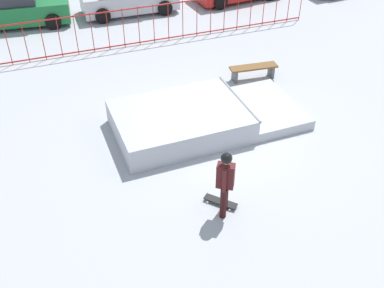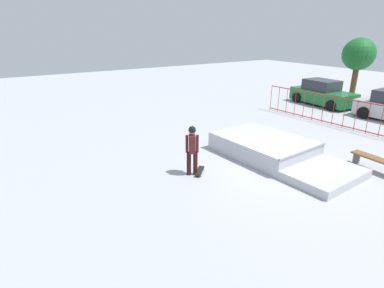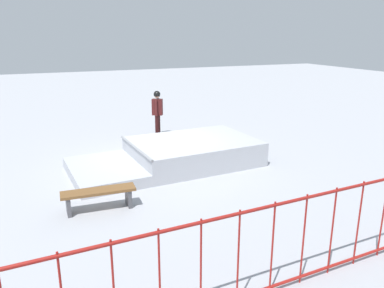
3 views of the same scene
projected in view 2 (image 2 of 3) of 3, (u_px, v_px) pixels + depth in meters
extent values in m
plane|color=#A8AAB2|center=(275.00, 165.00, 11.46)|extent=(60.00, 60.00, 0.00)
cube|color=#B0B3BB|center=(263.00, 146.00, 12.37)|extent=(3.76, 2.82, 0.70)
cube|color=#B0B3BB|center=(325.00, 175.00, 10.40)|extent=(1.96, 2.71, 0.30)
cylinder|color=gray|center=(304.00, 151.00, 10.89)|extent=(0.25, 2.60, 0.08)
cylinder|color=black|center=(195.00, 163.00, 10.62)|extent=(0.15, 0.15, 0.82)
cylinder|color=black|center=(189.00, 164.00, 10.61)|extent=(0.15, 0.15, 0.82)
cube|color=#4C1919|center=(192.00, 144.00, 10.37)|extent=(0.44, 0.38, 0.60)
cylinder|color=#4C1919|center=(197.00, 144.00, 10.38)|extent=(0.09, 0.09, 0.60)
cylinder|color=#4C1919|center=(187.00, 144.00, 10.36)|extent=(0.09, 0.09, 0.60)
sphere|color=tan|center=(192.00, 131.00, 10.21)|extent=(0.22, 0.22, 0.22)
sphere|color=black|center=(192.00, 130.00, 10.20)|extent=(0.25, 0.25, 0.25)
cube|color=black|center=(200.00, 171.00, 10.85)|extent=(0.71, 0.70, 0.02)
cylinder|color=silver|center=(202.00, 176.00, 10.58)|extent=(0.06, 0.06, 0.06)
cylinder|color=silver|center=(195.00, 175.00, 10.63)|extent=(0.06, 0.06, 0.06)
cylinder|color=silver|center=(204.00, 169.00, 11.10)|extent=(0.06, 0.06, 0.06)
cylinder|color=silver|center=(198.00, 169.00, 11.14)|extent=(0.06, 0.06, 0.06)
cylinder|color=maroon|center=(378.00, 105.00, 14.24)|extent=(12.26, 0.70, 0.05)
cylinder|color=maroon|center=(372.00, 133.00, 14.71)|extent=(12.26, 0.70, 0.05)
cylinder|color=maroon|center=(271.00, 97.00, 19.15)|extent=(0.03, 0.03, 1.50)
cylinder|color=maroon|center=(279.00, 99.00, 18.70)|extent=(0.03, 0.03, 1.50)
cylinder|color=maroon|center=(287.00, 101.00, 18.26)|extent=(0.03, 0.03, 1.50)
cylinder|color=maroon|center=(295.00, 103.00, 17.81)|extent=(0.03, 0.03, 1.50)
cylinder|color=maroon|center=(304.00, 104.00, 17.37)|extent=(0.03, 0.03, 1.50)
cylinder|color=maroon|center=(313.00, 106.00, 16.92)|extent=(0.03, 0.03, 1.50)
cylinder|color=maroon|center=(323.00, 109.00, 16.48)|extent=(0.03, 0.03, 1.50)
cylinder|color=maroon|center=(333.00, 111.00, 16.04)|extent=(0.03, 0.03, 1.50)
cylinder|color=maroon|center=(344.00, 113.00, 15.59)|extent=(0.03, 0.03, 1.50)
cylinder|color=maroon|center=(356.00, 116.00, 15.15)|extent=(0.03, 0.03, 1.50)
cylinder|color=maroon|center=(368.00, 118.00, 14.70)|extent=(0.03, 0.03, 1.50)
cylinder|color=maroon|center=(381.00, 121.00, 14.26)|extent=(0.03, 0.03, 1.50)
cube|color=brown|center=(375.00, 158.00, 10.93)|extent=(1.62, 0.48, 0.06)
cube|color=#4C4C51|center=(356.00, 158.00, 11.54)|extent=(0.08, 0.36, 0.42)
cube|color=#196B33|center=(323.00, 96.00, 20.38)|extent=(4.20, 1.97, 0.80)
cube|color=#262B33|center=(322.00, 85.00, 20.30)|extent=(2.10, 1.63, 0.64)
cylinder|color=black|center=(349.00, 103.00, 19.74)|extent=(0.65, 0.26, 0.64)
cylinder|color=black|center=(331.00, 106.00, 18.97)|extent=(0.65, 0.26, 0.64)
cylinder|color=black|center=(315.00, 95.00, 21.96)|extent=(0.65, 0.26, 0.64)
cylinder|color=black|center=(297.00, 98.00, 21.19)|extent=(0.65, 0.26, 0.64)
cylinder|color=black|center=(379.00, 109.00, 18.29)|extent=(0.65, 0.24, 0.64)
cylinder|color=black|center=(363.00, 113.00, 17.38)|extent=(0.65, 0.24, 0.64)
cylinder|color=brown|center=(354.00, 81.00, 22.14)|extent=(0.38, 0.38, 2.40)
sphere|color=#1A5E25|center=(359.00, 54.00, 21.50)|extent=(2.18, 2.18, 2.18)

